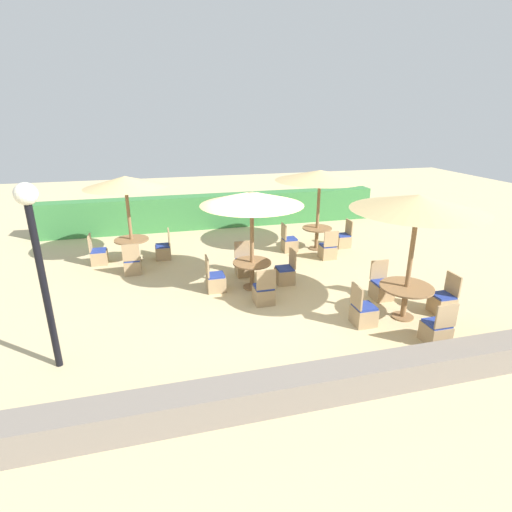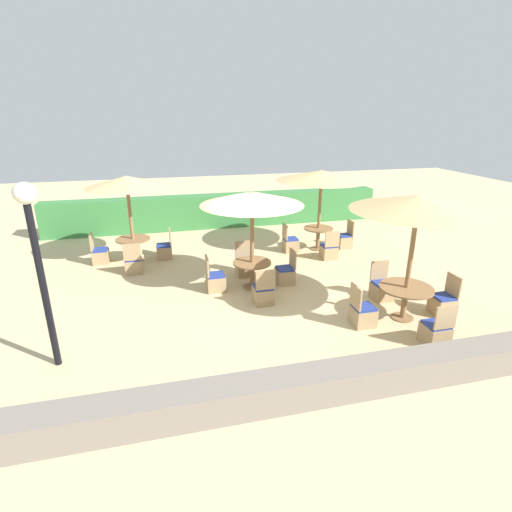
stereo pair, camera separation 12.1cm
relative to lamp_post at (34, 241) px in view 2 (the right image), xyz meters
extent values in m
plane|color=#C6B284|center=(4.30, 1.73, -2.35)|extent=(40.00, 40.00, 0.00)
cube|color=#387A3D|center=(4.30, 8.48, -1.71)|extent=(13.00, 0.70, 1.28)
cube|color=slate|center=(4.30, -2.00, -2.10)|extent=(10.00, 0.56, 0.51)
cylinder|color=black|center=(0.00, 0.00, -0.85)|extent=(0.12, 0.12, 3.00)
sphere|color=silver|center=(0.00, 0.00, 0.79)|extent=(0.36, 0.36, 0.36)
cylinder|color=olive|center=(4.22, 2.42, -1.13)|extent=(0.10, 0.10, 2.45)
cone|color=tan|center=(4.22, 2.42, 0.01)|extent=(2.54, 2.54, 0.32)
cylinder|color=olive|center=(4.22, 2.42, -2.34)|extent=(0.48, 0.48, 0.03)
cylinder|color=olive|center=(4.22, 2.42, -2.01)|extent=(0.12, 0.12, 0.67)
cylinder|color=olive|center=(4.22, 2.42, -1.66)|extent=(0.98, 0.98, 0.04)
cube|color=tan|center=(5.13, 2.48, -2.15)|extent=(0.46, 0.46, 0.40)
cube|color=#233893|center=(5.13, 2.48, -1.93)|extent=(0.42, 0.42, 0.05)
cube|color=tan|center=(5.34, 2.48, -1.66)|extent=(0.04, 0.46, 0.48)
cube|color=tan|center=(4.22, 3.32, -2.15)|extent=(0.46, 0.46, 0.40)
cube|color=#233893|center=(4.22, 3.32, -1.93)|extent=(0.42, 0.42, 0.05)
cube|color=tan|center=(4.22, 3.53, -1.66)|extent=(0.46, 0.04, 0.48)
cube|color=tan|center=(3.28, 2.48, -2.15)|extent=(0.46, 0.46, 0.40)
cube|color=#233893|center=(3.28, 2.48, -1.93)|extent=(0.42, 0.42, 0.05)
cube|color=tan|center=(3.07, 2.48, -1.66)|extent=(0.04, 0.46, 0.48)
cube|color=tan|center=(4.27, 1.48, -2.15)|extent=(0.46, 0.46, 0.40)
cube|color=#233893|center=(4.27, 1.48, -1.93)|extent=(0.42, 0.42, 0.05)
cube|color=tan|center=(4.27, 1.27, -1.66)|extent=(0.46, 0.04, 0.48)
cylinder|color=olive|center=(1.16, 5.20, -1.09)|extent=(0.10, 0.10, 2.53)
cone|color=tan|center=(1.16, 5.20, 0.09)|extent=(2.35, 2.35, 0.32)
cylinder|color=olive|center=(1.16, 5.20, -2.34)|extent=(0.48, 0.48, 0.03)
cylinder|color=olive|center=(1.16, 5.20, -2.01)|extent=(0.12, 0.12, 0.69)
cylinder|color=olive|center=(1.16, 5.20, -1.65)|extent=(1.01, 1.01, 0.04)
cube|color=tan|center=(2.06, 5.24, -2.15)|extent=(0.46, 0.46, 0.40)
cube|color=#233893|center=(2.06, 5.24, -1.93)|extent=(0.42, 0.42, 0.05)
cube|color=tan|center=(2.27, 5.24, -1.66)|extent=(0.04, 0.46, 0.48)
cube|color=tan|center=(0.19, 5.25, -2.15)|extent=(0.46, 0.46, 0.40)
cube|color=#233893|center=(0.19, 5.25, -1.93)|extent=(0.42, 0.42, 0.05)
cube|color=tan|center=(-0.02, 5.25, -1.66)|extent=(0.04, 0.46, 0.48)
cube|color=tan|center=(1.18, 4.22, -2.15)|extent=(0.46, 0.46, 0.40)
cube|color=#233893|center=(1.18, 4.22, -1.93)|extent=(0.42, 0.42, 0.05)
cube|color=tan|center=(1.18, 4.01, -1.66)|extent=(0.46, 0.04, 0.48)
cylinder|color=olive|center=(7.06, 4.92, -1.09)|extent=(0.10, 0.10, 2.53)
cone|color=tan|center=(7.06, 4.92, 0.10)|extent=(2.86, 2.86, 0.32)
cylinder|color=olive|center=(7.06, 4.92, -2.34)|extent=(0.48, 0.48, 0.03)
cylinder|color=olive|center=(7.06, 4.92, -2.00)|extent=(0.12, 0.12, 0.70)
cylinder|color=olive|center=(7.06, 4.92, -1.64)|extent=(0.97, 0.97, 0.04)
cube|color=tan|center=(6.11, 4.92, -2.15)|extent=(0.46, 0.46, 0.40)
cube|color=#233893|center=(6.11, 4.92, -1.93)|extent=(0.42, 0.42, 0.05)
cube|color=tan|center=(5.90, 4.92, -1.66)|extent=(0.04, 0.46, 0.48)
cube|color=tan|center=(7.04, 3.98, -2.15)|extent=(0.46, 0.46, 0.40)
cube|color=#233893|center=(7.04, 3.98, -1.93)|extent=(0.42, 0.42, 0.05)
cube|color=tan|center=(7.04, 3.77, -1.66)|extent=(0.46, 0.04, 0.48)
cube|color=tan|center=(7.99, 4.87, -2.15)|extent=(0.46, 0.46, 0.40)
cube|color=#233893|center=(7.99, 4.87, -1.93)|extent=(0.42, 0.42, 0.05)
cube|color=tan|center=(8.20, 4.87, -1.66)|extent=(0.04, 0.46, 0.48)
cylinder|color=olive|center=(7.10, 0.01, -1.01)|extent=(0.10, 0.10, 2.69)
cone|color=tan|center=(7.10, 0.01, 0.26)|extent=(2.74, 2.74, 0.32)
cylinder|color=olive|center=(7.10, 0.01, -2.34)|extent=(0.48, 0.48, 0.03)
cylinder|color=olive|center=(7.10, 0.01, -1.99)|extent=(0.12, 0.12, 0.71)
cylinder|color=olive|center=(7.10, 0.01, -1.62)|extent=(1.15, 1.15, 0.04)
cube|color=tan|center=(8.07, -0.01, -2.15)|extent=(0.46, 0.46, 0.40)
cube|color=#233893|center=(8.07, -0.01, -1.93)|extent=(0.42, 0.42, 0.05)
cube|color=tan|center=(8.28, -0.01, -1.66)|extent=(0.04, 0.46, 0.48)
cube|color=tan|center=(7.14, 0.99, -2.15)|extent=(0.46, 0.46, 0.40)
cube|color=#233893|center=(7.14, 0.99, -1.93)|extent=(0.42, 0.42, 0.05)
cube|color=tan|center=(7.14, 1.20, -1.66)|extent=(0.46, 0.04, 0.48)
cube|color=tan|center=(7.10, -1.05, -2.15)|extent=(0.46, 0.46, 0.40)
cube|color=#233893|center=(7.10, -1.05, -1.93)|extent=(0.42, 0.42, 0.05)
cube|color=tan|center=(7.10, -1.26, -1.66)|extent=(0.46, 0.04, 0.48)
cube|color=tan|center=(6.08, -0.04, -2.15)|extent=(0.46, 0.46, 0.40)
cube|color=#233893|center=(6.08, -0.04, -1.93)|extent=(0.42, 0.42, 0.05)
cube|color=tan|center=(5.87, -0.04, -1.66)|extent=(0.04, 0.46, 0.48)
camera|label=1|loc=(1.91, -6.85, 1.99)|focal=28.00mm
camera|label=2|loc=(2.03, -6.88, 1.99)|focal=28.00mm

